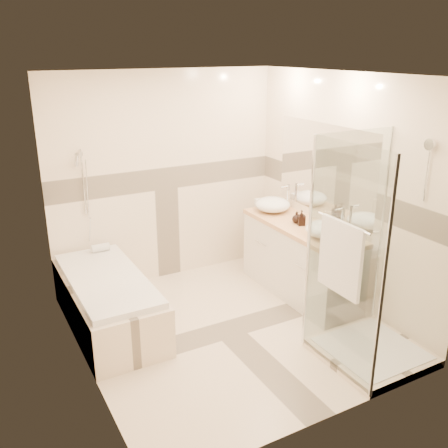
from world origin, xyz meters
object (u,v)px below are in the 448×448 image
vanity (300,260)px  amenity_bottle_a (301,218)px  bathtub (108,299)px  shower_enclosure (360,308)px  amenity_bottle_b (297,217)px  vessel_sink_near (273,204)px  vessel_sink_far (325,229)px

vanity → amenity_bottle_a: bearing=-173.2°
bathtub → shower_enclosure: (1.86, -1.62, 0.20)m
amenity_bottle_b → bathtub: bearing=172.9°
amenity_bottle_a → shower_enclosure: bearing=-102.1°
bathtub → shower_enclosure: 2.47m
vessel_sink_near → amenity_bottle_a: amenity_bottle_a is taller
vessel_sink_near → vessel_sink_far: 0.97m
amenity_bottle_a → amenity_bottle_b: (0.00, 0.09, -0.02)m
bathtub → vessel_sink_near: (2.13, 0.22, 0.63)m
bathtub → amenity_bottle_a: size_ratio=9.89×
shower_enclosure → vessel_sink_far: bearing=72.5°
shower_enclosure → vessel_sink_near: shower_enclosure is taller
shower_enclosure → amenity_bottle_a: 1.37m
shower_enclosure → bathtub: bearing=138.9°
vessel_sink_near → amenity_bottle_a: bearing=-90.0°
shower_enclosure → vessel_sink_far: shower_enclosure is taller
vessel_sink_near → amenity_bottle_b: vessel_sink_near is taller
bathtub → vanity: bearing=-9.2°
vessel_sink_far → amenity_bottle_b: 0.49m
shower_enclosure → amenity_bottle_b: shower_enclosure is taller
vessel_sink_near → amenity_bottle_b: size_ratio=3.23×
vanity → vessel_sink_far: (-0.02, -0.41, 0.50)m
vessel_sink_far → bathtub: bearing=160.5°
shower_enclosure → amenity_bottle_a: (0.27, 1.27, 0.43)m
bathtub → vessel_sink_near: 2.23m
vanity → amenity_bottle_a: 0.51m
amenity_bottle_a → vanity: bearing=6.8°
bathtub → shower_enclosure: size_ratio=0.83×
bathtub → amenity_bottle_b: 2.23m
vessel_sink_near → amenity_bottle_b: 0.48m
vessel_sink_near → amenity_bottle_a: (0.00, -0.57, 0.00)m
shower_enclosure → amenity_bottle_b: size_ratio=15.55×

